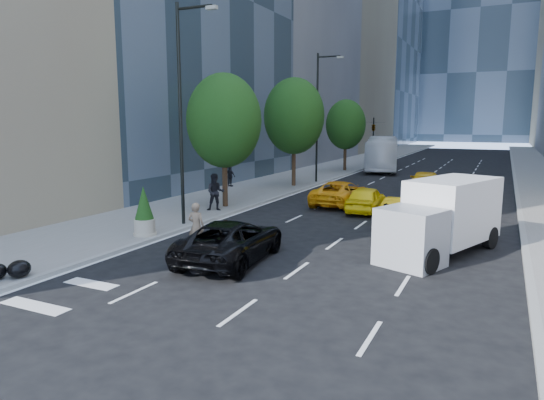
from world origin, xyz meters
The scene contains 23 objects.
ground centered at (0.00, 0.00, 0.00)m, with size 160.00×160.00×0.00m, color black.
sidewalk_left centered at (-9.00, 30.00, 0.07)m, with size 6.00×120.00×0.15m, color slate.
sidewalk_right centered at (10.00, 30.00, 0.07)m, with size 4.00×120.00×0.15m, color slate.
tower_left_end centered at (-22.00, 92.00, 30.00)m, with size 20.00×28.00×60.00m, color #2A3842.
lamp_near centered at (-6.32, 4.00, 5.81)m, with size 2.13×0.22×10.00m.
lamp_far centered at (-6.32, 22.00, 5.81)m, with size 2.13×0.22×10.00m.
tree_near centered at (-7.20, 9.00, 4.97)m, with size 4.20×4.20×7.46m.
tree_mid centered at (-7.20, 19.00, 5.32)m, with size 4.50×4.50×7.99m.
tree_far centered at (-7.20, 32.00, 4.62)m, with size 3.90×3.90×6.92m.
traffic_signal centered at (-6.40, 40.00, 4.23)m, with size 2.48×0.53×5.20m.
skateboarder centered at (-3.20, 0.26, 0.92)m, with size 0.67×0.44×1.85m, color #806850.
black_sedan_lincoln centered at (-1.57, 0.06, 0.74)m, with size 2.47×5.36×1.49m, color black.
black_sedan_mercedes centered at (4.20, 7.91, 0.81)m, with size 2.27×5.58×1.62m, color black.
taxi_a centered at (0.33, 11.50, 0.72)m, with size 1.69×4.21×1.43m, color yellow.
taxi_b centered at (2.77, 9.00, 0.68)m, with size 1.43×4.10×1.35m, color #F6B40C.
taxi_c centered at (-1.63, 13.00, 0.72)m, with size 2.40×5.21×1.45m, color orange.
taxi_d centered at (2.20, 20.50, 0.75)m, with size 2.09×5.14×1.49m, color #DEA10B.
city_bus centered at (-4.23, 35.26, 1.72)m, with size 2.88×12.32×3.43m, color white.
box_truck centered at (5.10, 4.25, 1.42)m, with size 4.06×6.19×2.79m.
pedestrian_a centered at (-6.94, 7.57, 1.16)m, with size 0.98×0.76×2.01m, color black.
pedestrian_b centered at (-11.20, 16.40, 0.92)m, with size 0.90×0.38×1.54m, color black.
planter_shrub centered at (-6.60, 1.36, 1.15)m, with size 0.88×0.88×2.11m.
garbage_bags centered at (-6.55, -4.97, 0.41)m, with size 1.11×1.07×0.55m.
Camera 1 is at (6.99, -14.50, 4.96)m, focal length 32.00 mm.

